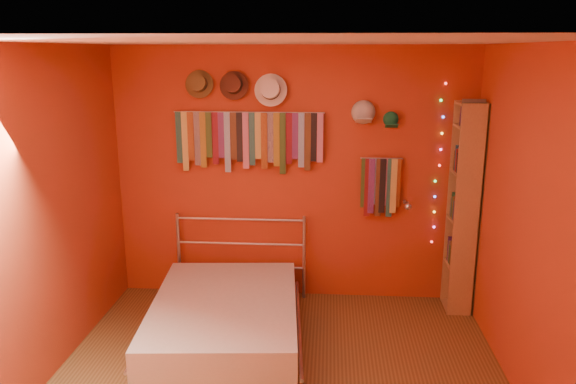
% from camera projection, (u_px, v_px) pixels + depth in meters
% --- Properties ---
extents(back_wall, '(3.50, 0.02, 2.50)m').
position_uv_depth(back_wall, '(293.00, 176.00, 5.51)').
color(back_wall, '#A3241A').
rests_on(back_wall, ground).
extents(right_wall, '(0.02, 3.50, 2.50)m').
position_uv_depth(right_wall, '(539.00, 237.00, 3.70)').
color(right_wall, '#A3241A').
rests_on(right_wall, ground).
extents(left_wall, '(0.02, 3.50, 2.50)m').
position_uv_depth(left_wall, '(28.00, 225.00, 3.95)').
color(left_wall, '#A3241A').
rests_on(left_wall, ground).
extents(ceiling, '(3.50, 3.50, 0.02)m').
position_uv_depth(ceiling, '(274.00, 41.00, 3.52)').
color(ceiling, white).
rests_on(ceiling, back_wall).
extents(tie_rack, '(1.45, 0.03, 0.60)m').
position_uv_depth(tie_rack, '(249.00, 138.00, 5.39)').
color(tie_rack, '#B4B4B9').
rests_on(tie_rack, back_wall).
extents(small_tie_rack, '(0.40, 0.03, 0.58)m').
position_uv_depth(small_tie_rack, '(380.00, 185.00, 5.41)').
color(small_tie_rack, '#B4B4B9').
rests_on(small_tie_rack, back_wall).
extents(fedora_olive, '(0.27, 0.15, 0.26)m').
position_uv_depth(fedora_olive, '(199.00, 84.00, 5.27)').
color(fedora_olive, brown).
rests_on(fedora_olive, back_wall).
extents(fedora_brown, '(0.27, 0.15, 0.27)m').
position_uv_depth(fedora_brown, '(233.00, 85.00, 5.25)').
color(fedora_brown, '#4F281C').
rests_on(fedora_brown, back_wall).
extents(fedora_white, '(0.31, 0.17, 0.30)m').
position_uv_depth(fedora_white, '(270.00, 89.00, 5.23)').
color(fedora_white, white).
rests_on(fedora_white, back_wall).
extents(cap_white, '(0.20, 0.25, 0.20)m').
position_uv_depth(cap_white, '(363.00, 113.00, 5.26)').
color(cap_white, beige).
rests_on(cap_white, back_wall).
extents(cap_green, '(0.16, 0.20, 0.16)m').
position_uv_depth(cap_green, '(391.00, 119.00, 5.26)').
color(cap_green, '#186D41').
rests_on(cap_green, back_wall).
extents(fairy_lights, '(0.06, 0.02, 1.56)m').
position_uv_depth(fairy_lights, '(438.00, 165.00, 5.34)').
color(fairy_lights, '#FF3333').
rests_on(fairy_lights, back_wall).
extents(reading_lamp, '(0.07, 0.28, 0.08)m').
position_uv_depth(reading_lamp, '(408.00, 206.00, 5.28)').
color(reading_lamp, '#B4B4B9').
rests_on(reading_lamp, back_wall).
extents(bookshelf, '(0.25, 0.34, 2.00)m').
position_uv_depth(bookshelf, '(468.00, 208.00, 5.24)').
color(bookshelf, '#A36F49').
rests_on(bookshelf, ground).
extents(bed, '(1.44, 1.84, 0.86)m').
position_uv_depth(bed, '(225.00, 318.00, 4.83)').
color(bed, '#B4B4B9').
rests_on(bed, ground).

